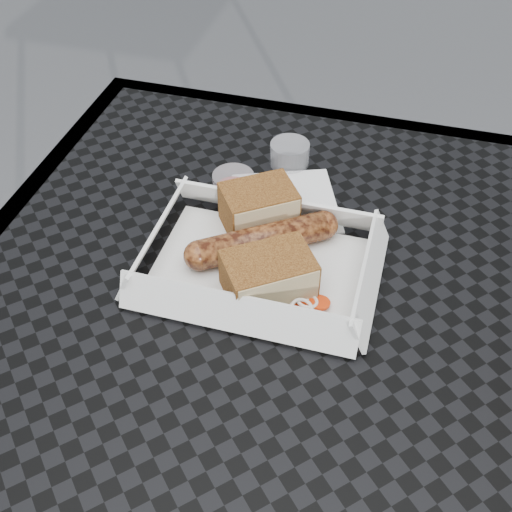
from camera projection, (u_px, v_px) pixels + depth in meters
The scene contains 9 objects.
patio_table at pixel (313, 372), 0.69m from camera, with size 0.80×0.80×0.74m.
food_tray at pixel (258, 268), 0.69m from camera, with size 0.22×0.15×0.00m, color white.
bratwurst at pixel (263, 240), 0.69m from camera, with size 0.15×0.12×0.03m.
bread_near at pixel (259, 207), 0.72m from camera, with size 0.08×0.06×0.05m, color brown.
bread_far at pixel (269, 275), 0.65m from camera, with size 0.09×0.06×0.05m, color brown.
veg_garnish at pixel (305, 310), 0.64m from camera, with size 0.03×0.03×0.00m.
napkin at pixel (286, 203), 0.77m from camera, with size 0.12×0.12×0.00m, color white.
condiment_cup_sauce at pixel (233, 185), 0.77m from camera, with size 0.05×0.05×0.03m, color maroon.
condiment_cup_empty at pixel (290, 154), 0.82m from camera, with size 0.05×0.05×0.03m, color silver.
Camera 1 is at (0.05, -0.40, 1.24)m, focal length 45.00 mm.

